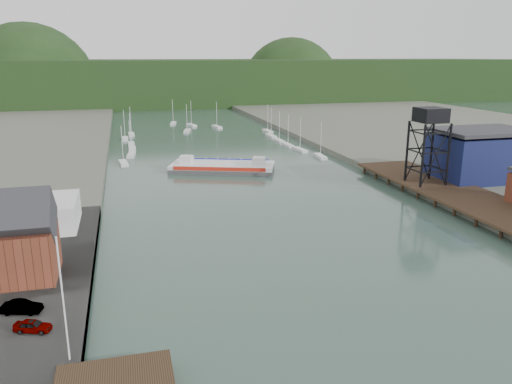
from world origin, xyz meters
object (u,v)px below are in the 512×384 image
chain_ferry (222,167)px  car_west_a (33,326)px  harbor_building (3,246)px  lift_tower (430,120)px

chain_ferry → car_west_a: bearing=-94.5°
harbor_building → car_west_a: 15.31m
car_west_a → chain_ferry: bearing=-5.9°
chain_ferry → car_west_a: size_ratio=7.53×
harbor_building → lift_tower: bearing=20.0°
chain_ferry → car_west_a: 80.94m
harbor_building → lift_tower: lift_tower is taller
lift_tower → car_west_a: (-72.01, -41.95, -13.41)m
harbor_building → chain_ferry: harbor_building is taller
lift_tower → chain_ferry: bearing=140.4°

